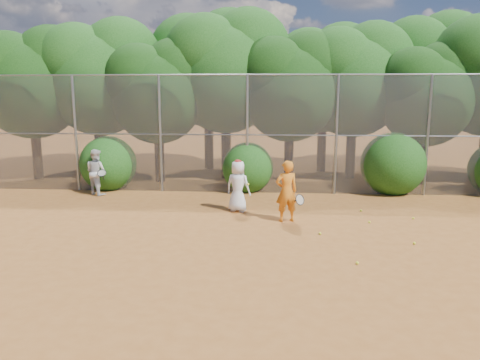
{
  "coord_description": "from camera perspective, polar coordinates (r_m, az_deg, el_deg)",
  "views": [
    {
      "loc": [
        -0.14,
        -9.88,
        3.46
      ],
      "look_at": [
        -1.0,
        2.5,
        1.1
      ],
      "focal_mm": 35.0,
      "sensor_mm": 36.0,
      "label": 1
    }
  ],
  "objects": [
    {
      "name": "tree_6",
      "position": [
        18.79,
        21.95,
        10.03
      ],
      "size": [
        3.86,
        3.36,
        5.29
      ],
      "color": "black",
      "rests_on": "ground"
    },
    {
      "name": "tree_0",
      "position": [
        20.19,
        -23.94,
        11.21
      ],
      "size": [
        4.38,
        3.81,
        6.0
      ],
      "color": "black",
      "rests_on": "ground"
    },
    {
      "name": "tree_10",
      "position": [
        21.14,
        -3.73,
        13.92
      ],
      "size": [
        5.15,
        4.48,
        7.06
      ],
      "color": "black",
      "rests_on": "ground"
    },
    {
      "name": "player_yellow",
      "position": [
        12.56,
        5.7,
        -1.38
      ],
      "size": [
        0.85,
        0.62,
        1.66
      ],
      "rotation": [
        0.0,
        0.0,
        3.43
      ],
      "color": "orange",
      "rests_on": "ground"
    },
    {
      "name": "ball_3",
      "position": [
        11.52,
        20.47,
        -7.23
      ],
      "size": [
        0.07,
        0.07,
        0.07
      ],
      "primitive_type": "sphere",
      "color": "yellow",
      "rests_on": "ground"
    },
    {
      "name": "ball_4",
      "position": [
        11.68,
        9.73,
        -6.45
      ],
      "size": [
        0.07,
        0.07,
        0.07
      ],
      "primitive_type": "sphere",
      "color": "yellow",
      "rests_on": "ground"
    },
    {
      "name": "tree_9",
      "position": [
        22.16,
        -17.05,
        12.58
      ],
      "size": [
        4.83,
        4.2,
        6.62
      ],
      "color": "black",
      "rests_on": "ground"
    },
    {
      "name": "ball_1",
      "position": [
        14.12,
        14.54,
        -3.63
      ],
      "size": [
        0.07,
        0.07,
        0.07
      ],
      "primitive_type": "sphere",
      "color": "yellow",
      "rests_on": "ground"
    },
    {
      "name": "bush_0",
      "position": [
        17.38,
        -15.78,
        2.23
      ],
      "size": [
        2.0,
        2.0,
        2.0
      ],
      "primitive_type": "sphere",
      "color": "#174711",
      "rests_on": "ground"
    },
    {
      "name": "tree_5",
      "position": [
        19.19,
        13.89,
        12.22
      ],
      "size": [
        4.51,
        3.92,
        6.17
      ],
      "color": "black",
      "rests_on": "ground"
    },
    {
      "name": "player_teen",
      "position": [
        13.56,
        -0.25,
        -0.71
      ],
      "size": [
        0.86,
        0.7,
        1.53
      ],
      "rotation": [
        0.0,
        0.0,
        2.79
      ],
      "color": "white",
      "rests_on": "ground"
    },
    {
      "name": "tree_3",
      "position": [
        18.83,
        -1.55,
        13.62
      ],
      "size": [
        4.89,
        4.26,
        6.7
      ],
      "color": "black",
      "rests_on": "ground"
    },
    {
      "name": "bush_2",
      "position": [
        16.86,
        18.16,
        2.19
      ],
      "size": [
        2.2,
        2.2,
        2.2
      ],
      "primitive_type": "sphere",
      "color": "#174711",
      "rests_on": "ground"
    },
    {
      "name": "tree_1",
      "position": [
        19.65,
        -16.67,
        12.39
      ],
      "size": [
        4.64,
        4.03,
        6.35
      ],
      "color": "black",
      "rests_on": "ground"
    },
    {
      "name": "bush_1",
      "position": [
        16.4,
        0.92,
        1.79
      ],
      "size": [
        1.8,
        1.8,
        1.8
      ],
      "primitive_type": "sphere",
      "color": "#174711",
      "rests_on": "ground"
    },
    {
      "name": "tree_12",
      "position": [
        22.18,
        22.14,
        12.72
      ],
      "size": [
        5.02,
        4.37,
        6.88
      ],
      "color": "black",
      "rests_on": "ground"
    },
    {
      "name": "ball_0",
      "position": [
        12.97,
        15.49,
        -4.95
      ],
      "size": [
        0.07,
        0.07,
        0.07
      ],
      "primitive_type": "sphere",
      "color": "yellow",
      "rests_on": "ground"
    },
    {
      "name": "ground",
      "position": [
        10.47,
        4.56,
        -8.57
      ],
      "size": [
        80.0,
        80.0,
        0.0
      ],
      "primitive_type": "plane",
      "color": "#925321",
      "rests_on": "ground"
    },
    {
      "name": "tree_4",
      "position": [
        18.13,
        6.3,
        11.65
      ],
      "size": [
        4.19,
        3.64,
        5.73
      ],
      "color": "black",
      "rests_on": "ground"
    },
    {
      "name": "tree_11",
      "position": [
        20.65,
        10.34,
        12.56
      ],
      "size": [
        4.64,
        4.03,
        6.35
      ],
      "color": "black",
      "rests_on": "ground"
    },
    {
      "name": "ball_2",
      "position": [
        9.92,
        14.11,
        -9.79
      ],
      "size": [
        0.07,
        0.07,
        0.07
      ],
      "primitive_type": "sphere",
      "color": "yellow",
      "rests_on": "ground"
    },
    {
      "name": "tree_2",
      "position": [
        18.23,
        -9.88,
        11.01
      ],
      "size": [
        3.99,
        3.47,
        5.47
      ],
      "color": "black",
      "rests_on": "ground"
    },
    {
      "name": "player_white",
      "position": [
        16.5,
        -17.11,
        0.94
      ],
      "size": [
        0.95,
        0.9,
        1.56
      ],
      "rotation": [
        0.0,
        0.0,
        2.6
      ],
      "color": "silver",
      "rests_on": "ground"
    },
    {
      "name": "fence_back",
      "position": [
        15.94,
        4.06,
        5.68
      ],
      "size": [
        20.05,
        0.09,
        4.03
      ],
      "color": "gray",
      "rests_on": "ground"
    },
    {
      "name": "ball_5",
      "position": [
        13.72,
        20.36,
        -4.38
      ],
      "size": [
        0.07,
        0.07,
        0.07
      ],
      "primitive_type": "sphere",
      "color": "yellow",
      "rests_on": "ground"
    }
  ]
}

